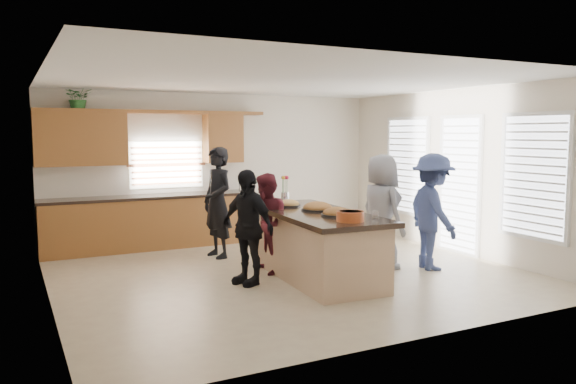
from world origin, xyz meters
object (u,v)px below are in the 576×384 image
island (315,246)px  woman_right_back (432,212)px  woman_left_back (218,202)px  woman_right_front (381,212)px  salad_bowl (350,216)px  woman_left_front (247,227)px  woman_left_mid (266,224)px

island → woman_right_back: 1.90m
island → woman_left_back: (-0.79, 1.87, 0.46)m
woman_right_front → woman_right_back: bearing=-121.5°
salad_bowl → woman_left_back: size_ratio=0.19×
woman_left_front → woman_right_back: woman_right_back is taller
woman_left_mid → woman_right_back: bearing=73.1°
woman_left_back → woman_right_back: 3.44m
island → salad_bowl: 1.14m
woman_left_mid → woman_left_front: woman_left_front is taller
salad_bowl → woman_right_front: bearing=39.6°
island → woman_left_back: woman_left_back is taller
island → woman_right_front: size_ratio=1.59×
salad_bowl → woman_left_front: size_ratio=0.22×
woman_left_front → woman_right_front: size_ratio=0.90×
woman_left_mid → woman_left_back: bearing=-165.2°
woman_right_front → island: bearing=90.3°
woman_left_back → woman_left_front: woman_left_back is taller
woman_left_mid → island: bearing=49.4°
woman_left_back → woman_right_back: bearing=38.7°
salad_bowl → woman_right_front: (1.22, 1.01, -0.15)m
woman_left_mid → woman_left_front: 0.63m
woman_right_back → island: bearing=91.1°
woman_left_front → woman_left_mid: bearing=109.3°
woman_right_back → salad_bowl: bearing=120.8°
woman_right_front → woman_left_front: bearing=86.9°
woman_left_back → woman_left_front: 1.78m
woman_left_front → woman_right_front: (2.16, -0.08, 0.08)m
woman_left_mid → woman_right_back: 2.51m
island → salad_bowl: size_ratio=7.97×
woman_left_back → woman_right_front: 2.69m
woman_right_back → woman_left_back: bearing=61.9°
woman_left_back → woman_left_front: (-0.21, -1.76, -0.13)m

